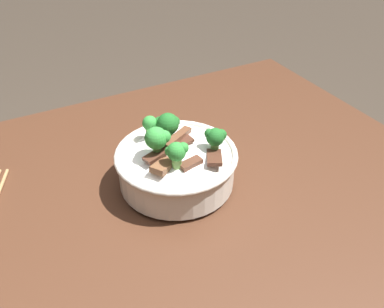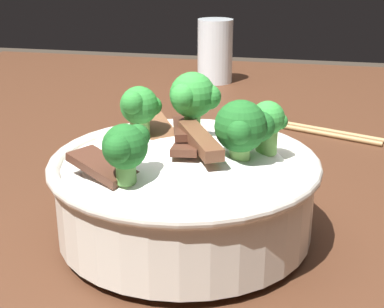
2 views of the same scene
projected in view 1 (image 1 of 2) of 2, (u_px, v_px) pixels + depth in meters
dining_table at (137, 295)px, 0.74m from camera, size 1.39×1.09×0.80m
rice_bowl at (176, 162)px, 0.79m from camera, size 0.24×0.24×0.15m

